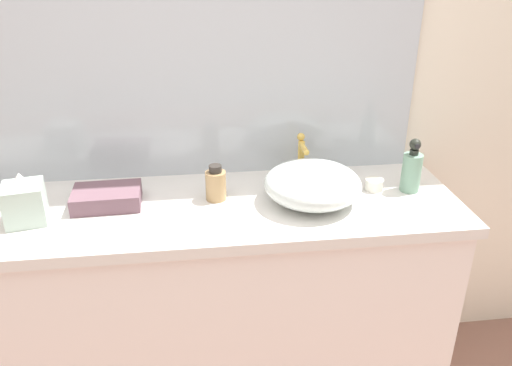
{
  "coord_description": "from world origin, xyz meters",
  "views": [
    {
      "loc": [
        -0.02,
        -1.07,
        1.63
      ],
      "look_at": [
        0.16,
        0.41,
        0.93
      ],
      "focal_mm": 35.93,
      "sensor_mm": 36.0,
      "label": 1
    }
  ],
  "objects_px": {
    "lotion_bottle": "(216,184)",
    "folded_hand_towel": "(107,197)",
    "tissue_box": "(24,201)",
    "candle_jar": "(374,184)",
    "soap_dispenser": "(412,170)",
    "sink_basin": "(313,184)"
  },
  "relations": [
    {
      "from": "tissue_box",
      "to": "candle_jar",
      "type": "xyz_separation_m",
      "value": [
        1.14,
        0.08,
        -0.05
      ]
    },
    {
      "from": "soap_dispenser",
      "to": "folded_hand_towel",
      "type": "bearing_deg",
      "value": 178.98
    },
    {
      "from": "folded_hand_towel",
      "to": "tissue_box",
      "type": "bearing_deg",
      "value": -161.02
    },
    {
      "from": "sink_basin",
      "to": "lotion_bottle",
      "type": "relative_size",
      "value": 2.63
    },
    {
      "from": "folded_hand_towel",
      "to": "soap_dispenser",
      "type": "bearing_deg",
      "value": -1.02
    },
    {
      "from": "lotion_bottle",
      "to": "tissue_box",
      "type": "relative_size",
      "value": 0.75
    },
    {
      "from": "sink_basin",
      "to": "soap_dispenser",
      "type": "xyz_separation_m",
      "value": [
        0.35,
        0.04,
        0.01
      ]
    },
    {
      "from": "sink_basin",
      "to": "candle_jar",
      "type": "relative_size",
      "value": 5.16
    },
    {
      "from": "lotion_bottle",
      "to": "candle_jar",
      "type": "distance_m",
      "value": 0.55
    },
    {
      "from": "lotion_bottle",
      "to": "tissue_box",
      "type": "bearing_deg",
      "value": -172.33
    },
    {
      "from": "sink_basin",
      "to": "candle_jar",
      "type": "bearing_deg",
      "value": 14.37
    },
    {
      "from": "soap_dispenser",
      "to": "tissue_box",
      "type": "distance_m",
      "value": 1.26
    },
    {
      "from": "soap_dispenser",
      "to": "candle_jar",
      "type": "xyz_separation_m",
      "value": [
        -0.12,
        0.02,
        -0.06
      ]
    },
    {
      "from": "tissue_box",
      "to": "candle_jar",
      "type": "distance_m",
      "value": 1.14
    },
    {
      "from": "lotion_bottle",
      "to": "folded_hand_towel",
      "type": "xyz_separation_m",
      "value": [
        -0.36,
        0.0,
        -0.03
      ]
    },
    {
      "from": "soap_dispenser",
      "to": "sink_basin",
      "type": "bearing_deg",
      "value": -173.63
    },
    {
      "from": "lotion_bottle",
      "to": "folded_hand_towel",
      "type": "relative_size",
      "value": 0.57
    },
    {
      "from": "sink_basin",
      "to": "tissue_box",
      "type": "xyz_separation_m",
      "value": [
        -0.9,
        -0.02,
        0.01
      ]
    },
    {
      "from": "candle_jar",
      "to": "soap_dispenser",
      "type": "bearing_deg",
      "value": -9.71
    },
    {
      "from": "sink_basin",
      "to": "folded_hand_towel",
      "type": "xyz_separation_m",
      "value": [
        -0.67,
        0.06,
        -0.04
      ]
    },
    {
      "from": "tissue_box",
      "to": "folded_hand_towel",
      "type": "bearing_deg",
      "value": 18.98
    },
    {
      "from": "lotion_bottle",
      "to": "candle_jar",
      "type": "xyz_separation_m",
      "value": [
        0.55,
        0.0,
        -0.03
      ]
    }
  ]
}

